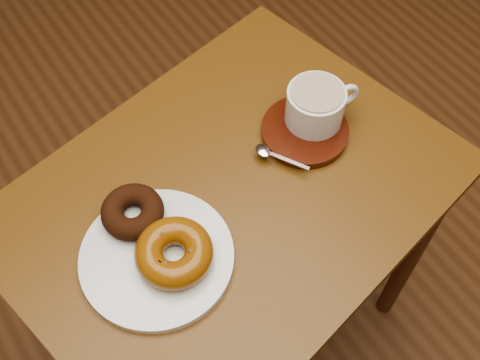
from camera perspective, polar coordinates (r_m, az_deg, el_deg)
cafe_table at (r=1.07m, az=-0.89°, el=-4.23°), size 0.81×0.67×0.68m
donut_plate at (r=0.92m, az=-7.88°, el=-7.28°), size 0.23×0.23×0.01m
donut_cinnamon at (r=0.94m, az=-10.16°, el=-2.98°), size 0.10×0.10×0.04m
donut_caramel at (r=0.89m, az=-6.27°, el=-6.87°), size 0.16×0.16×0.04m
saucer at (r=1.05m, az=6.16°, el=4.63°), size 0.17×0.17×0.02m
coffee_cup at (r=1.03m, az=7.24°, el=7.07°), size 0.13×0.10×0.07m
teaspoon at (r=1.00m, az=2.66°, el=2.63°), size 0.05×0.09×0.01m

